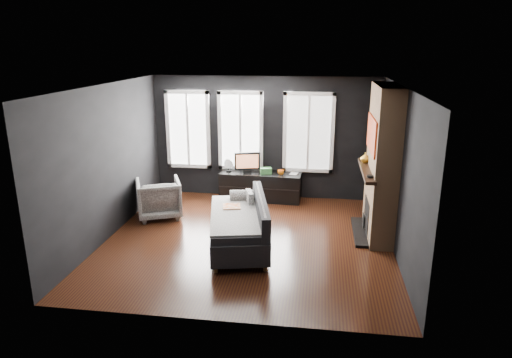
# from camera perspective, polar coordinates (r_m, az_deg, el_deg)

# --- Properties ---
(floor) EXTENTS (5.00, 5.00, 0.00)m
(floor) POSITION_cam_1_polar(r_m,az_deg,el_deg) (8.20, -0.99, -7.62)
(floor) COLOR black
(floor) RESTS_ON ground
(ceiling) EXTENTS (5.00, 5.00, 0.00)m
(ceiling) POSITION_cam_1_polar(r_m,az_deg,el_deg) (7.51, -1.10, 11.53)
(ceiling) COLOR white
(ceiling) RESTS_ON ground
(wall_back) EXTENTS (5.00, 0.02, 2.70)m
(wall_back) POSITION_cam_1_polar(r_m,az_deg,el_deg) (10.16, 1.17, 5.15)
(wall_back) COLOR black
(wall_back) RESTS_ON ground
(wall_left) EXTENTS (0.02, 5.00, 2.70)m
(wall_left) POSITION_cam_1_polar(r_m,az_deg,el_deg) (8.49, -17.96, 2.06)
(wall_left) COLOR black
(wall_left) RESTS_ON ground
(wall_right) EXTENTS (0.02, 5.00, 2.70)m
(wall_right) POSITION_cam_1_polar(r_m,az_deg,el_deg) (7.77, 17.50, 0.80)
(wall_right) COLOR black
(wall_right) RESTS_ON ground
(windows) EXTENTS (4.00, 0.16, 1.76)m
(windows) POSITION_cam_1_polar(r_m,az_deg,el_deg) (10.03, -1.43, 10.95)
(windows) COLOR white
(windows) RESTS_ON wall_back
(fireplace) EXTENTS (0.70, 1.62, 2.70)m
(fireplace) POSITION_cam_1_polar(r_m,az_deg,el_deg) (8.31, 15.51, 1.97)
(fireplace) COLOR #93724C
(fireplace) RESTS_ON floor
(sofa) EXTENTS (1.42, 2.21, 0.88)m
(sofa) POSITION_cam_1_polar(r_m,az_deg,el_deg) (7.79, -2.24, -5.45)
(sofa) COLOR #232326
(sofa) RESTS_ON floor
(stripe_pillow) EXTENTS (0.19, 0.37, 0.36)m
(stripe_pillow) POSITION_cam_1_polar(r_m,az_deg,el_deg) (8.24, -0.82, -2.75)
(stripe_pillow) COLOR gray
(stripe_pillow) RESTS_ON sofa
(armchair) EXTENTS (1.07, 1.04, 0.85)m
(armchair) POSITION_cam_1_polar(r_m,az_deg,el_deg) (9.33, -12.06, -2.14)
(armchair) COLOR white
(armchair) RESTS_ON floor
(media_console) EXTENTS (1.82, 0.65, 0.62)m
(media_console) POSITION_cam_1_polar(r_m,az_deg,el_deg) (10.17, 0.57, -0.89)
(media_console) COLOR black
(media_console) RESTS_ON floor
(monitor) EXTENTS (0.58, 0.27, 0.51)m
(monitor) POSITION_cam_1_polar(r_m,az_deg,el_deg) (10.07, -1.11, 2.24)
(monitor) COLOR black
(monitor) RESTS_ON media_console
(desk_fan) EXTENTS (0.24, 0.24, 0.30)m
(desk_fan) POSITION_cam_1_polar(r_m,az_deg,el_deg) (10.16, -3.43, 1.75)
(desk_fan) COLOR gray
(desk_fan) RESTS_ON media_console
(mug) EXTENTS (0.15, 0.13, 0.14)m
(mug) POSITION_cam_1_polar(r_m,az_deg,el_deg) (9.94, 3.12, 0.93)
(mug) COLOR orange
(mug) RESTS_ON media_console
(book) EXTENTS (0.16, 0.05, 0.22)m
(book) POSITION_cam_1_polar(r_m,az_deg,el_deg) (10.01, 4.31, 1.26)
(book) COLOR #B3AA8E
(book) RESTS_ON media_console
(storage_box) EXTENTS (0.28, 0.22, 0.13)m
(storage_box) POSITION_cam_1_polar(r_m,az_deg,el_deg) (10.01, 1.24, 1.05)
(storage_box) COLOR #337239
(storage_box) RESTS_ON media_console
(mantel_vase) EXTENTS (0.20, 0.20, 0.18)m
(mantel_vase) POSITION_cam_1_polar(r_m,az_deg,el_deg) (8.72, 13.51, 2.59)
(mantel_vase) COLOR #BF7628
(mantel_vase) RESTS_ON fireplace
(mantel_clock) EXTENTS (0.14, 0.14, 0.04)m
(mantel_clock) POSITION_cam_1_polar(r_m,az_deg,el_deg) (7.78, 14.11, 0.32)
(mantel_clock) COLOR black
(mantel_clock) RESTS_ON fireplace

